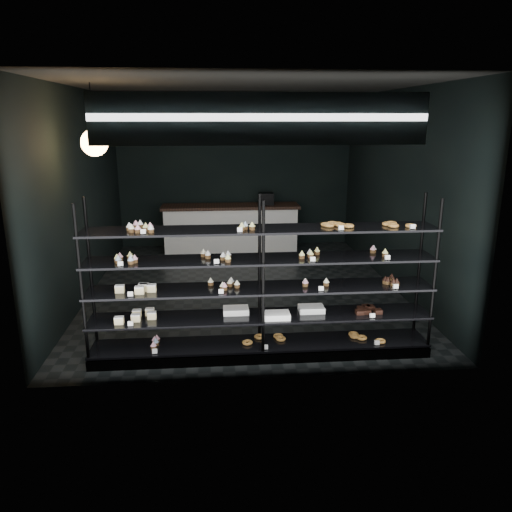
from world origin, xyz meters
name	(u,v)px	position (x,y,z in m)	size (l,w,h in m)	color
room	(244,193)	(0.00, 0.00, 1.60)	(5.01, 6.01, 3.20)	black
display_shelf	(260,306)	(0.03, -2.45, 0.63)	(4.00, 0.50, 1.91)	black
signage	(261,119)	(0.00, -2.93, 2.75)	(3.30, 0.05, 0.50)	#0C1C3C
pendant_lamp	(94,143)	(-1.97, -1.28, 2.45)	(0.34, 0.34, 0.90)	black
service_counter	(231,227)	(-0.12, 2.50, 0.50)	(2.88, 0.65, 1.23)	silver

